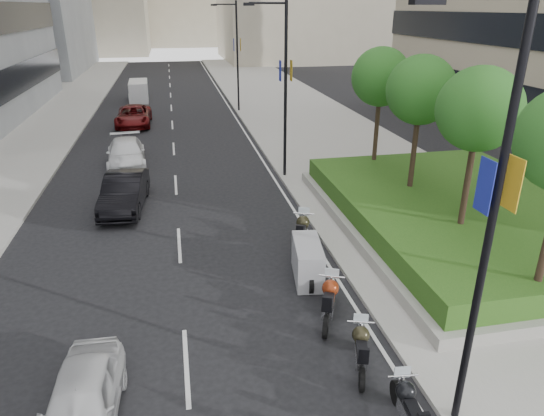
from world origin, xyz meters
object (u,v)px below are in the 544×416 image
object	(u,v)px
motorcycle_3	(361,349)
motorcycle_6	(302,232)
lamp_post_0	(486,213)
car_c	(126,154)
motorcycle_2	(408,408)
motorcycle_4	(329,301)
car_b	(124,192)
car_d	(134,116)
lamp_post_1	(283,82)
car_a	(82,402)
delivery_van	(139,92)
lamp_post_2	(235,51)
motorcycle_5	(307,261)

from	to	relation	value
motorcycle_3	motorcycle_6	world-z (taller)	motorcycle_6
lamp_post_0	car_c	xyz separation A→B (m)	(-8.32, 20.76, -4.32)
motorcycle_2	motorcycle_4	distance (m)	4.22
car_b	car_c	bearing A→B (deg)	98.32
car_c	car_d	distance (m)	10.55
motorcycle_3	lamp_post_1	bearing A→B (deg)	12.88
car_a	car_c	world-z (taller)	car_c
lamp_post_0	motorcycle_6	xyz separation A→B (m)	(-1.03, 8.86, -4.43)
lamp_post_0	car_d	bearing A→B (deg)	105.21
motorcycle_4	delivery_van	world-z (taller)	delivery_van
car_a	lamp_post_1	bearing A→B (deg)	65.64
lamp_post_0	car_d	xyz separation A→B (m)	(-8.51, 31.31, -4.31)
motorcycle_6	delivery_van	bearing A→B (deg)	33.86
lamp_post_2	car_a	bearing A→B (deg)	-103.26
car_d	car_a	bearing A→B (deg)	-87.97
lamp_post_0	lamp_post_1	size ratio (longest dim) A/B	1.00
lamp_post_0	car_a	bearing A→B (deg)	169.15
motorcycle_2	motorcycle_4	size ratio (longest dim) A/B	0.95
motorcycle_4	motorcycle_6	xyz separation A→B (m)	(0.40, 4.63, 0.02)
motorcycle_6	car_b	xyz separation A→B (m)	(-6.90, 5.38, 0.15)
motorcycle_3	car_a	world-z (taller)	car_a
car_a	car_c	size ratio (longest dim) A/B	0.74
car_b	car_d	distance (m)	17.07
motorcycle_3	motorcycle_2	bearing A→B (deg)	-153.92
motorcycle_3	car_b	distance (m)	13.86
car_a	car_c	xyz separation A→B (m)	(-0.43, 19.25, 0.10)
lamp_post_1	delivery_van	xyz separation A→B (m)	(-8.64, 25.16, -4.19)
car_a	motorcycle_4	bearing A→B (deg)	25.49
lamp_post_2	motorcycle_2	distance (m)	35.26
lamp_post_2	motorcycle_2	bearing A→B (deg)	-91.61
motorcycle_6	lamp_post_0	bearing A→B (deg)	-152.38
motorcycle_6	car_b	distance (m)	8.75
lamp_post_2	car_b	size ratio (longest dim) A/B	1.87
lamp_post_1	car_c	world-z (taller)	lamp_post_1
car_d	delivery_van	distance (m)	10.86
motorcycle_3	motorcycle_4	bearing A→B (deg)	21.74
motorcycle_3	car_b	size ratio (longest dim) A/B	0.43
motorcycle_3	motorcycle_5	world-z (taller)	motorcycle_5
lamp_post_0	motorcycle_2	world-z (taller)	lamp_post_0
lamp_post_0	delivery_van	xyz separation A→B (m)	(-8.64, 42.16, -4.19)
lamp_post_0	car_a	size ratio (longest dim) A/B	2.36
delivery_van	motorcycle_4	bearing A→B (deg)	-80.86
motorcycle_4	car_c	xyz separation A→B (m)	(-6.89, 16.53, 0.13)
motorcycle_2	car_c	world-z (taller)	car_c
lamp_post_2	car_c	xyz separation A→B (m)	(-8.32, -14.24, -4.32)
lamp_post_0	motorcycle_5	bearing A→B (deg)	102.39
motorcycle_4	delivery_van	distance (m)	38.61
lamp_post_2	motorcycle_4	distance (m)	31.12
car_a	delivery_van	bearing A→B (deg)	93.69
delivery_van	car_c	bearing A→B (deg)	-90.76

